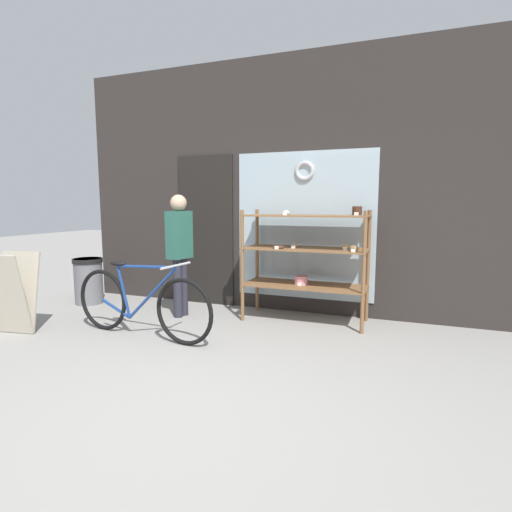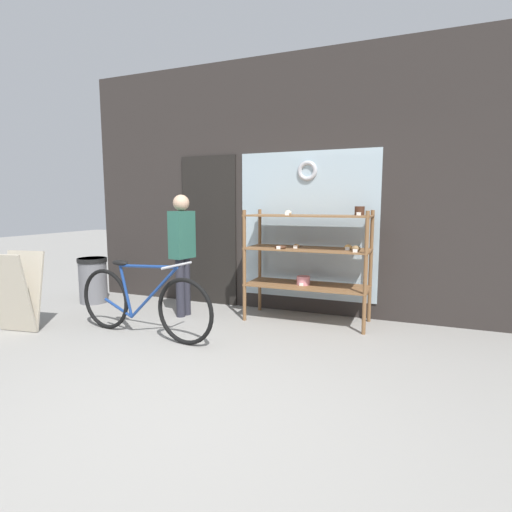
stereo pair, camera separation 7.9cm
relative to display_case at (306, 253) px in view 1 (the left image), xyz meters
name	(u,v)px [view 1 (the left image)]	position (x,y,z in m)	size (l,w,h in m)	color
ground_plane	(187,402)	(-0.32, -2.30, -0.84)	(30.00, 30.00, 0.00)	gray
storefront_facade	(288,189)	(-0.35, 0.42, 0.79)	(6.21, 0.13, 3.33)	#2D2826
display_case	(306,253)	(0.00, 0.00, 0.00)	(1.48, 0.56, 1.41)	brown
bicycle	(140,303)	(-1.53, -1.21, -0.47)	(1.83, 0.46, 0.83)	black
sandwich_board	(12,293)	(-2.94, -1.60, -0.39)	(0.54, 0.45, 0.90)	#B2A893
pedestrian	(180,246)	(-1.55, -0.36, 0.06)	(0.23, 0.35, 1.55)	#282833
trash_bin	(88,279)	(-3.15, -0.24, -0.49)	(0.41, 0.41, 0.66)	slate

